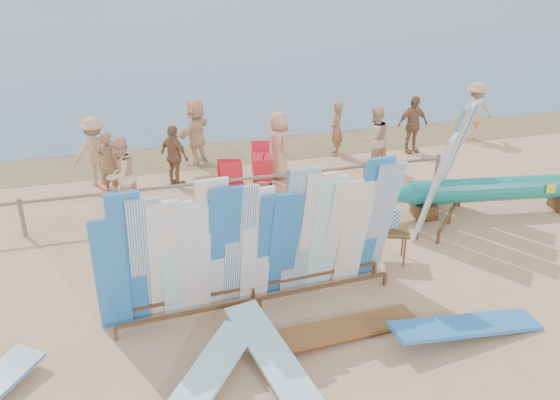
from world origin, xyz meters
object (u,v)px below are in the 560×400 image
object	(u,v)px
beach_chair_left	(229,187)
beachgoer_5	(196,132)
outrigger_canoe	(497,190)
beachgoer_3	(95,151)
main_surfboard_rack	(256,245)
side_surfboard_rack	(445,169)
beachgoer_1	(109,164)
flat_board_d	(465,336)
flat_board_c	(343,334)
vendor_table	(386,244)
beachgoer_10	(413,125)
stroller	(262,170)
flat_board_b	(199,400)
beachgoer_4	(175,156)
beachgoer_2	(121,175)
flat_board_a	(276,371)
beachgoer_7	(336,129)
beachgoer_extra_0	(475,111)
beachgoer_6	(278,145)
beachgoer_8	(375,139)
beach_chair_right	(234,189)

from	to	relation	value
beach_chair_left	beachgoer_5	xyz separation A→B (m)	(-0.42, 2.60, 0.66)
outrigger_canoe	beachgoer_3	size ratio (longest dim) A/B	3.46
main_surfboard_rack	beach_chair_left	xyz separation A→B (m)	(0.43, 4.71, -0.93)
side_surfboard_rack	beachgoer_1	size ratio (longest dim) A/B	1.73
flat_board_d	flat_board_c	bearing A→B (deg)	70.88
vendor_table	beachgoer_5	xyz separation A→B (m)	(-2.85, 6.52, 0.55)
beachgoer_1	beachgoer_10	distance (m)	8.74
stroller	flat_board_d	bearing A→B (deg)	-68.01
beach_chair_left	beachgoer_10	size ratio (longest dim) A/B	0.54
flat_board_d	beachgoer_1	size ratio (longest dim) A/B	1.62
outrigger_canoe	beachgoer_10	distance (m)	4.35
beachgoer_10	beachgoer_3	bearing A→B (deg)	173.27
outrigger_canoe	beach_chair_left	world-z (taller)	beach_chair_left
vendor_table	flat_board_c	distance (m)	2.68
beachgoer_5	beachgoer_1	bearing A→B (deg)	-18.17
beachgoer_10	stroller	bearing A→B (deg)	-171.95
flat_board_b	beachgoer_4	bearing A→B (deg)	124.98
stroller	beachgoer_2	size ratio (longest dim) A/B	0.61
flat_board_a	beachgoer_4	xyz separation A→B (m)	(-0.62, 7.65, 0.81)
main_surfboard_rack	beachgoer_3	distance (m)	7.04
flat_board_d	flat_board_b	distance (m)	4.48
stroller	beachgoer_10	distance (m)	5.11
flat_board_b	beachgoer_2	bearing A→B (deg)	135.92
beachgoer_7	flat_board_b	bearing A→B (deg)	-17.50
flat_board_a	beachgoer_3	size ratio (longest dim) A/B	1.47
stroller	flat_board_b	bearing A→B (deg)	-102.49
beachgoer_extra_0	beach_chair_left	bearing A→B (deg)	25.86
beachgoer_7	beachgoer_3	size ratio (longest dim) A/B	0.87
side_surfboard_rack	beachgoer_6	size ratio (longest dim) A/B	1.57
flat_board_a	beachgoer_3	distance (m)	8.74
beachgoer_5	beachgoer_2	xyz separation A→B (m)	(-2.15, -2.71, -0.01)
beachgoer_6	beachgoer_3	xyz separation A→B (m)	(-4.70, 0.83, 0.00)
beachgoer_8	beachgoer_extra_0	size ratio (longest dim) A/B	0.98
main_surfboard_rack	flat_board_d	xyz separation A→B (m)	(3.11, -1.83, -1.20)
beach_chair_right	beachgoer_5	world-z (taller)	beachgoer_5
outrigger_canoe	flat_board_a	distance (m)	7.57
beach_chair_left	beachgoer_6	distance (m)	1.92
vendor_table	beach_chair_right	bearing A→B (deg)	143.41
flat_board_d	beachgoer_6	world-z (taller)	beachgoer_6
main_surfboard_rack	vendor_table	bearing A→B (deg)	11.72
side_surfboard_rack	beach_chair_left	size ratio (longest dim) A/B	3.10
main_surfboard_rack	beach_chair_right	size ratio (longest dim) A/B	6.01
beach_chair_left	stroller	world-z (taller)	stroller
flat_board_b	beachgoer_6	size ratio (longest dim) A/B	1.48
flat_board_c	beachgoer_7	world-z (taller)	beachgoer_7
beachgoer_extra_0	side_surfboard_rack	bearing A→B (deg)	61.76
outrigger_canoe	flat_board_d	size ratio (longest dim) A/B	2.35
beach_chair_left	beachgoer_5	size ratio (longest dim) A/B	0.50
main_surfboard_rack	beachgoer_4	distance (m)	5.89
beach_chair_left	beachgoer_10	distance (m)	6.18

